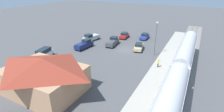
% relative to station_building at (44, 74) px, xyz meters
% --- Properties ---
extents(ground_plane, '(200.00, 200.00, 0.00)m').
position_rel_station_building_xyz_m(ground_plane, '(-4.00, -22.00, -2.90)').
color(ground_plane, '#4C4C4F').
extents(railway_track, '(4.80, 70.00, 0.30)m').
position_rel_station_building_xyz_m(railway_track, '(-18.00, -22.00, -2.81)').
color(railway_track, slate).
rests_on(railway_track, ground).
extents(platform, '(3.20, 46.00, 0.30)m').
position_rel_station_building_xyz_m(platform, '(-14.00, -22.00, -2.75)').
color(platform, '#A8A399').
rests_on(platform, ground).
extents(station_building, '(12.10, 9.12, 5.61)m').
position_rel_station_building_xyz_m(station_building, '(0.00, 0.00, 0.00)').
color(station_building, tan).
rests_on(station_building, ground).
extents(pedestrian_on_platform, '(0.36, 0.36, 1.71)m').
position_rel_station_building_xyz_m(pedestrian_on_platform, '(-13.58, -15.56, -1.62)').
color(pedestrian_on_platform, '#333338').
rests_on(pedestrian_on_platform, platform).
extents(sedan_red, '(2.27, 4.66, 1.74)m').
position_rel_station_building_xyz_m(sedan_red, '(0.48, -30.92, -2.02)').
color(sedan_red, red).
rests_on(sedan_red, ground).
extents(pickup_charcoal, '(2.60, 5.60, 2.14)m').
position_rel_station_building_xyz_m(pickup_charcoal, '(0.59, -23.46, -1.88)').
color(pickup_charcoal, '#47494F').
rests_on(pickup_charcoal, ground).
extents(suv_white, '(2.93, 5.20, 2.22)m').
position_rel_station_building_xyz_m(suv_white, '(10.19, -8.69, -1.75)').
color(suv_white, white).
rests_on(suv_white, ground).
extents(pickup_navy, '(2.41, 5.55, 2.14)m').
position_rel_station_building_xyz_m(pickup_navy, '(6.05, -18.11, -1.88)').
color(pickup_navy, navy).
rests_on(pickup_navy, ground).
extents(sedan_blue, '(1.94, 4.54, 1.74)m').
position_rel_station_building_xyz_m(sedan_blue, '(-5.30, -32.97, -2.02)').
color(sedan_blue, '#283D9E').
rests_on(sedan_blue, ground).
extents(sedan_tan, '(2.73, 4.78, 1.74)m').
position_rel_station_building_xyz_m(sedan_tan, '(-6.81, -23.43, -2.02)').
color(sedan_tan, '#C6B284').
rests_on(sedan_tan, ground).
extents(pickup_silver, '(3.01, 5.68, 2.14)m').
position_rel_station_building_xyz_m(pickup_silver, '(7.95, -24.00, -1.88)').
color(pickup_silver, silver).
rests_on(pickup_silver, ground).
extents(light_pole_near_platform, '(0.44, 0.44, 7.91)m').
position_rel_station_building_xyz_m(light_pole_near_platform, '(-11.20, -21.73, 2.06)').
color(light_pole_near_platform, '#515156').
rests_on(light_pole_near_platform, ground).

